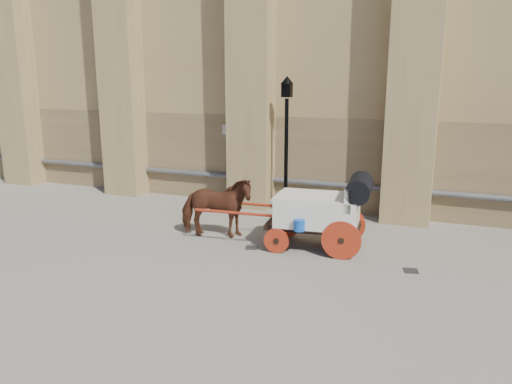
% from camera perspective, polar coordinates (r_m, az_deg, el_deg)
% --- Properties ---
extents(ground, '(90.00, 90.00, 0.00)m').
position_cam_1_polar(ground, '(13.29, -2.51, -5.71)').
color(ground, '#6E675B').
rests_on(ground, ground).
extents(horse, '(2.16, 1.41, 1.68)m').
position_cam_1_polar(horse, '(13.45, -4.60, -1.77)').
color(horse, '#572D1D').
rests_on(horse, ground).
extents(carriage, '(4.52, 1.71, 1.94)m').
position_cam_1_polar(carriage, '(12.61, 7.72, -1.92)').
color(carriage, black).
rests_on(carriage, ground).
extents(street_lamp, '(0.40, 0.40, 4.29)m').
position_cam_1_polar(street_lamp, '(15.58, 3.48, 5.76)').
color(street_lamp, black).
rests_on(street_lamp, ground).
extents(drain_grate_near, '(0.41, 0.41, 0.01)m').
position_cam_1_polar(drain_grate_near, '(12.84, -0.50, -6.37)').
color(drain_grate_near, black).
rests_on(drain_grate_near, ground).
extents(drain_grate_far, '(0.39, 0.39, 0.01)m').
position_cam_1_polar(drain_grate_far, '(11.92, 17.28, -8.58)').
color(drain_grate_far, black).
rests_on(drain_grate_far, ground).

